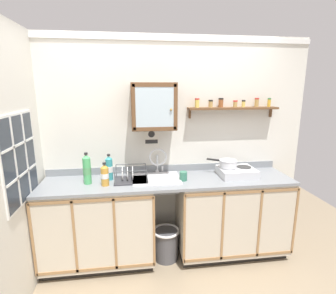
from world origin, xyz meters
The scene contains 19 objects.
floor centered at (0.00, 0.00, 0.00)m, with size 5.72×5.72×0.00m, color gray.
back_wall centered at (0.00, 0.76, 1.24)m, with size 3.32×0.07×2.47m.
lower_cabinet_run centered at (-0.76, 0.45, 0.46)m, with size 1.18×0.57×0.91m.
lower_cabinet_run_right centered at (0.73, 0.45, 0.46)m, with size 1.24×0.57×0.91m.
countertop centered at (0.00, 0.45, 0.93)m, with size 2.68×0.59×0.03m, color gray.
backsplash centered at (0.00, 0.72, 0.98)m, with size 2.68×0.02×0.08m, color gray.
sink centered at (-0.13, 0.49, 0.94)m, with size 0.51×0.47×0.42m.
hot_plate_stove centered at (0.77, 0.47, 0.99)m, with size 0.40×0.34×0.09m.
saucepan centered at (0.67, 0.49, 1.08)m, with size 0.31×0.24×0.09m.
bottle_juice_amber_0 centered at (-0.66, 0.36, 1.05)m, with size 0.08×0.08×0.24m.
bottle_soda_green_1 centered at (-0.84, 0.44, 1.09)m, with size 0.08×0.08×0.33m.
bottle_detergent_teal_2 centered at (-0.63, 0.53, 1.07)m, with size 0.08×0.08×0.28m.
dish_rack centered at (-0.41, 0.46, 0.98)m, with size 0.35×0.27×0.16m.
mug centered at (0.15, 0.40, 0.99)m, with size 0.10×0.11×0.10m.
wall_cabinet centered at (-0.15, 0.57, 1.72)m, with size 0.46×0.34×0.48m.
spice_shelf centered at (0.76, 0.66, 1.69)m, with size 1.04×0.14×0.23m.
warning_sign centered at (-0.16, 0.73, 1.36)m, with size 0.17×0.01×0.25m.
window centered at (-1.36, 0.16, 1.30)m, with size 0.03×0.68×0.81m.
trash_bin centered at (-0.03, 0.42, 0.19)m, with size 0.30×0.30×0.36m.
Camera 1 is at (-0.37, -2.19, 1.91)m, focal length 27.86 mm.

